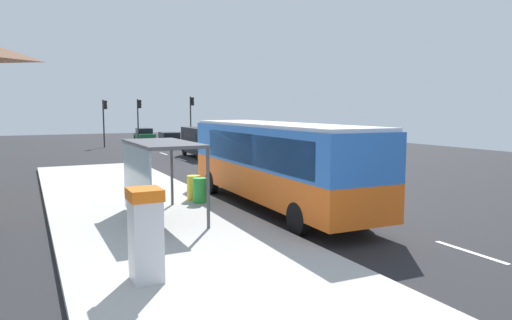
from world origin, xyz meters
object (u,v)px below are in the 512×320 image
Objects in this scene: sedan_near at (169,140)px; recycling_bin_green at (200,190)px; bus_shelter at (153,160)px; bus at (274,160)px; recycling_bin_yellow at (194,188)px; white_van at (202,140)px; ticket_machine at (146,234)px; traffic_light_near_side at (191,113)px; traffic_light_median at (139,115)px; sedan_far at (144,135)px; traffic_light_far_side at (104,116)px.

recycling_bin_green is at bearing -103.48° from sedan_near.
sedan_near reaches higher than recycling_bin_green.
bus is at bearing 5.60° from bus_shelter.
recycling_bin_green and recycling_bin_yellow have the same top height.
ticket_machine is at bearing -112.42° from white_van.
ticket_machine is 0.39× the size of traffic_light_near_side.
ticket_machine is 0.41× the size of traffic_light_median.
sedan_far is 6.79m from traffic_light_median.
recycling_bin_green is at bearing 62.61° from ticket_machine.
bus reaches higher than sedan_near.
sedan_near is 1.12× the size of bus_shelter.
bus is 28.78m from sedan_near.
sedan_far is at bearing 79.95° from recycling_bin_yellow.
white_van is at bearing -90.57° from sedan_near.
traffic_light_far_side is (-5.30, 13.20, 1.76)m from white_van.
traffic_light_median reaches higher than white_van.
white_van reaches higher than sedan_near.
bus_shelter reaches higher than sedan_far.
recycling_bin_green is (-6.50, -37.40, -0.14)m from sedan_far.
sedan_near is at bearing 76.18° from recycling_bin_yellow.
traffic_light_near_side is 1.26× the size of bus_shelter.
sedan_near is 4.86m from traffic_light_near_side.
bus is at bearing -28.79° from recycling_bin_green.
bus is 3.45m from recycling_bin_yellow.
traffic_light_near_side is (13.40, 36.88, 2.17)m from ticket_machine.
recycling_bin_yellow is (-6.50, -26.41, -0.14)m from sedan_near.
traffic_light_near_side is (9.70, 29.04, 2.69)m from recycling_bin_yellow.
recycling_bin_yellow is 0.19× the size of traffic_light_near_side.
traffic_light_near_side is (3.20, 2.63, 2.55)m from sedan_near.
recycling_bin_green is 30.66m from traffic_light_far_side.
white_van is 17.84m from recycling_bin_yellow.
bus reaches higher than white_van.
recycling_bin_green is 3.21m from bus_shelter.
sedan_far is at bearing 77.48° from bus_shelter.
white_van is 18.49m from recycling_bin_green.
white_van reaches higher than recycling_bin_green.
white_van is 2.72× the size of ticket_machine.
bus_shelter is at bearing -101.61° from traffic_light_median.
traffic_light_near_side reaches higher than recycling_bin_yellow.
recycling_bin_yellow is at bearing 48.81° from bus_shelter.
ticket_machine is (-10.20, -44.54, 0.38)m from sedan_far.
bus_shelter is (-8.71, -28.94, 1.31)m from sedan_near.
sedan_far is 40.21m from bus_shelter.
sedan_far is 37.96m from recycling_bin_green.
sedan_far is (0.10, 20.07, -0.55)m from white_van.
white_van is 14.23m from traffic_light_median.
recycling_bin_green is at bearing -90.00° from recycling_bin_yellow.
bus_shelter is (-8.72, -39.23, 1.31)m from sedan_far.
bus is at bearing -93.70° from traffic_light_median.
traffic_light_near_side is 8.64m from traffic_light_far_side.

